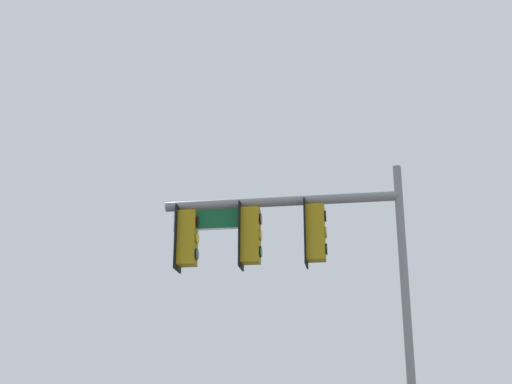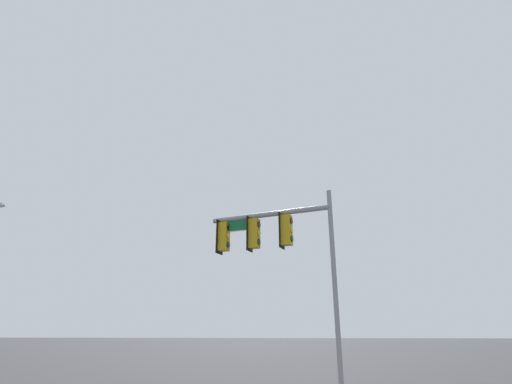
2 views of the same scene
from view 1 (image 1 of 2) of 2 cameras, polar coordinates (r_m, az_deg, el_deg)
The scene contains 1 object.
signal_pole_near at distance 13.79m, azimuth 2.24°, elevation -4.39°, with size 4.58×1.41×6.48m.
Camera 1 is at (-4.81, 5.34, 1.52)m, focal length 50.00 mm.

